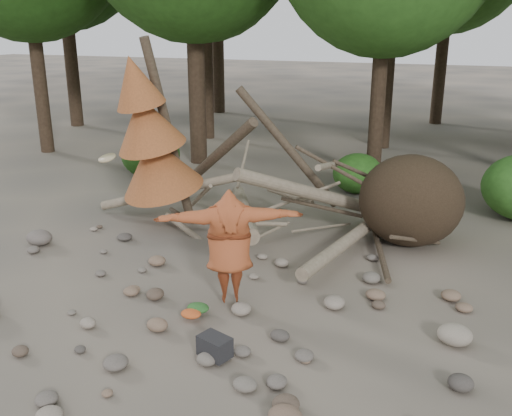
% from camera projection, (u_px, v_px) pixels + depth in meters
% --- Properties ---
extents(ground, '(120.00, 120.00, 0.00)m').
position_uv_depth(ground, '(216.00, 313.00, 9.49)').
color(ground, '#514C44').
rests_on(ground, ground).
extents(deadfall_pile, '(8.55, 5.24, 3.30)m').
position_uv_depth(deadfall_pile, '(383.00, 200.00, 12.27)').
color(deadfall_pile, '#332619').
rests_on(deadfall_pile, ground).
extents(dead_conifer, '(2.06, 2.16, 4.35)m').
position_uv_depth(dead_conifer, '(151.00, 138.00, 12.87)').
color(dead_conifer, '#4C3F30').
rests_on(dead_conifer, ground).
extents(bush_left, '(1.80, 1.80, 1.44)m').
position_uv_depth(bush_left, '(151.00, 154.00, 17.51)').
color(bush_left, '#1F4B14').
rests_on(bush_left, ground).
extents(bush_mid, '(1.40, 1.40, 1.12)m').
position_uv_depth(bush_mid, '(358.00, 173.00, 15.96)').
color(bush_mid, '#2A5F1B').
rests_on(bush_mid, ground).
extents(frisbee_thrower, '(3.49, 1.67, 2.45)m').
position_uv_depth(frisbee_thrower, '(229.00, 246.00, 9.48)').
color(frisbee_thrower, '#9D4623').
rests_on(frisbee_thrower, ground).
extents(backpack, '(0.53, 0.44, 0.31)m').
position_uv_depth(backpack, '(215.00, 350.00, 8.15)').
color(backpack, black).
rests_on(backpack, ground).
extents(cloth_green, '(0.37, 0.31, 0.14)m').
position_uv_depth(cloth_green, '(198.00, 311.00, 9.43)').
color(cloth_green, '#285B24').
rests_on(cloth_green, ground).
extents(cloth_orange, '(0.34, 0.28, 0.12)m').
position_uv_depth(cloth_orange, '(191.00, 317.00, 9.25)').
color(cloth_orange, '#BE4F20').
rests_on(cloth_orange, ground).
extents(boulder_mid_right, '(0.52, 0.47, 0.31)m').
position_uv_depth(boulder_mid_right, '(455.00, 335.00, 8.54)').
color(boulder_mid_right, gray).
rests_on(boulder_mid_right, ground).
extents(boulder_mid_left, '(0.56, 0.50, 0.33)m').
position_uv_depth(boulder_mid_left, '(39.00, 238.00, 12.32)').
color(boulder_mid_left, '#645B54').
rests_on(boulder_mid_left, ground).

